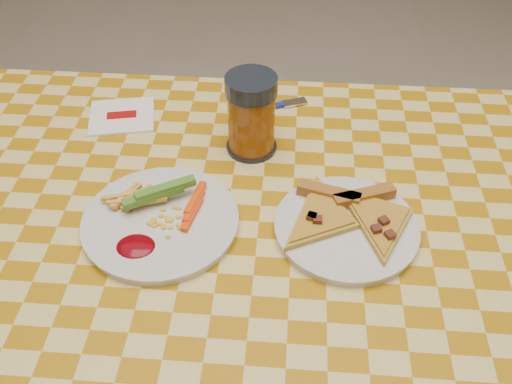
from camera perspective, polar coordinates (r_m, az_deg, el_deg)
table at (r=0.91m, az=0.11°, el=-7.77°), size 1.28×0.88×0.76m
plate_left at (r=0.88m, az=-9.50°, el=-3.04°), size 0.28×0.28×0.01m
plate_right at (r=0.87m, az=9.00°, el=-3.64°), size 0.28×0.28×0.01m
fries_veggies at (r=0.88m, az=-9.97°, el=-1.56°), size 0.17×0.16×0.04m
pizza_slices at (r=0.87m, az=9.23°, el=-2.31°), size 0.26×0.22×0.02m
drink_glass at (r=0.97m, az=-0.47°, el=7.68°), size 0.09×0.09×0.14m
napkin at (r=1.12m, az=-13.26°, el=7.39°), size 0.14×0.13×0.01m
fork at (r=1.11m, az=1.42°, el=8.52°), size 0.15×0.07×0.01m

